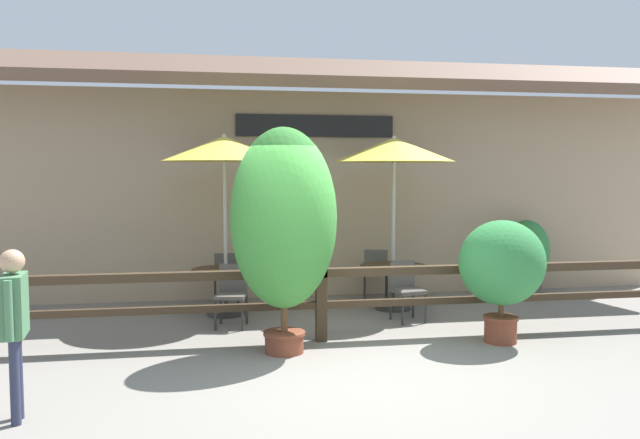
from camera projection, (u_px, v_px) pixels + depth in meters
name	position (u px, v px, depth m)	size (l,w,h in m)	color
ground_plane	(336.00, 365.00, 7.08)	(60.00, 60.00, 0.00)	gray
building_facade	(292.00, 174.00, 10.96)	(14.28, 1.49, 4.23)	tan
patio_railing	(321.00, 288.00, 8.07)	(10.40, 0.14, 0.95)	#3D2D1E
patio_umbrella_near	(224.00, 149.00, 9.42)	(1.91, 1.91, 2.78)	#B7B2A8
dining_table_near	(226.00, 278.00, 9.57)	(1.05, 1.05, 0.71)	#4C3826
chair_near_streetside	(232.00, 292.00, 8.85)	(0.50, 0.50, 0.88)	#514C47
chair_near_wallside	(227.00, 275.00, 10.31)	(0.42, 0.42, 0.88)	#514C47
patio_umbrella_middle	(394.00, 150.00, 9.84)	(1.91, 1.91, 2.78)	#B7B2A8
dining_table_middle	(393.00, 274.00, 9.99)	(1.05, 1.05, 0.71)	#4C3826
chair_middle_streetside	(406.00, 287.00, 9.20)	(0.49, 0.49, 0.88)	#514C47
chair_middle_wallside	(376.00, 271.00, 10.76)	(0.51, 0.51, 0.88)	#514C47
potted_plant_entrance_palm	(502.00, 266.00, 7.97)	(1.11, 1.00, 1.58)	brown
potted_plant_broad_leaf	(284.00, 221.00, 7.47)	(1.28, 1.16, 2.73)	brown
potted_plant_small_flowering	(526.00, 255.00, 11.21)	(0.83, 0.75, 1.34)	#564C47
pedestrian	(14.00, 312.00, 5.40)	(0.24, 0.54, 1.52)	#2D334C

